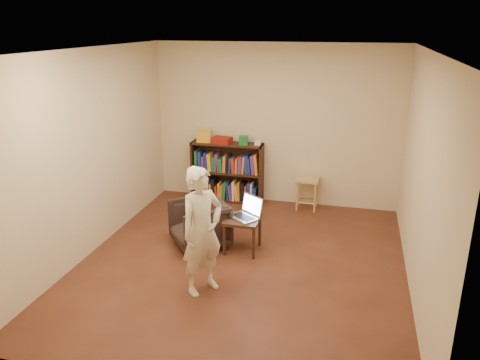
% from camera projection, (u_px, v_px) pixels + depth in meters
% --- Properties ---
extents(floor, '(4.50, 4.50, 0.00)m').
position_uv_depth(floor, '(242.00, 263.00, 5.91)').
color(floor, '#411F15').
rests_on(floor, ground).
extents(ceiling, '(4.50, 4.50, 0.00)m').
position_uv_depth(ceiling, '(242.00, 50.00, 5.07)').
color(ceiling, silver).
rests_on(ceiling, wall_back).
extents(wall_back, '(4.00, 0.00, 4.00)m').
position_uv_depth(wall_back, '(275.00, 125.00, 7.55)').
color(wall_back, beige).
rests_on(wall_back, floor).
extents(wall_left, '(0.00, 4.50, 4.50)m').
position_uv_depth(wall_left, '(90.00, 153.00, 5.95)').
color(wall_left, beige).
rests_on(wall_left, floor).
extents(wall_right, '(0.00, 4.50, 4.50)m').
position_uv_depth(wall_right, '(422.00, 178.00, 5.03)').
color(wall_right, beige).
rests_on(wall_right, floor).
extents(bookshelf, '(1.20, 0.30, 1.00)m').
position_uv_depth(bookshelf, '(227.00, 175.00, 7.87)').
color(bookshelf, black).
rests_on(bookshelf, floor).
extents(box_yellow, '(0.25, 0.20, 0.19)m').
position_uv_depth(box_yellow, '(204.00, 136.00, 7.73)').
color(box_yellow, gold).
rests_on(box_yellow, bookshelf).
extents(red_cloth, '(0.33, 0.26, 0.10)m').
position_uv_depth(red_cloth, '(222.00, 140.00, 7.65)').
color(red_cloth, maroon).
rests_on(red_cloth, bookshelf).
extents(box_green, '(0.16, 0.16, 0.14)m').
position_uv_depth(box_green, '(244.00, 140.00, 7.56)').
color(box_green, '#1B6830').
rests_on(box_green, bookshelf).
extents(box_white, '(0.10, 0.10, 0.07)m').
position_uv_depth(box_white, '(258.00, 143.00, 7.55)').
color(box_white, silver).
rests_on(box_white, bookshelf).
extents(stool, '(0.36, 0.36, 0.52)m').
position_uv_depth(stool, '(307.00, 184.00, 7.50)').
color(stool, '#A58350').
rests_on(stool, floor).
extents(armchair, '(0.96, 0.96, 0.63)m').
position_uv_depth(armchair, '(199.00, 224.00, 6.28)').
color(armchair, '#2E211E').
rests_on(armchair, floor).
extents(side_table, '(0.45, 0.45, 0.46)m').
position_uv_depth(side_table, '(242.00, 224.00, 6.12)').
color(side_table, black).
rests_on(side_table, floor).
extents(laptop, '(0.49, 0.47, 0.28)m').
position_uv_depth(laptop, '(247.00, 213.00, 6.13)').
color(laptop, '#BCBCC1').
rests_on(laptop, side_table).
extents(person, '(0.59, 0.64, 1.46)m').
position_uv_depth(person, '(202.00, 231.00, 5.09)').
color(person, beige).
rests_on(person, floor).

